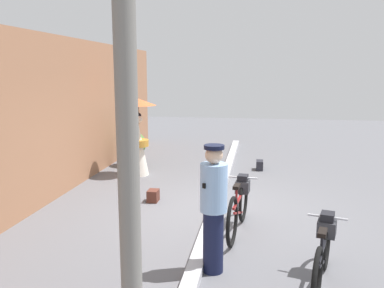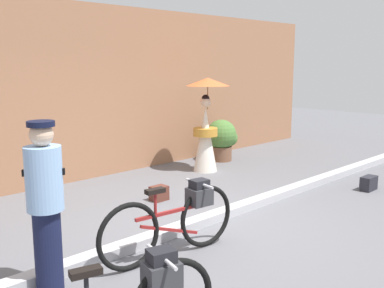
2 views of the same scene
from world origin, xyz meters
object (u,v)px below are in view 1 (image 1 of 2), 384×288
Objects in this scene: person_with_parasol at (139,136)px; backpack_spare at (153,195)px; bicycle_far_side at (239,204)px; potted_plant_by_door at (134,147)px; person_officer at (214,206)px; backpack_on_pavement at (260,165)px; utility_pole at (126,88)px; bicycle_near_officer at (323,251)px.

person_with_parasol reaches higher than backpack_spare.
backpack_spare is (-1.97, -0.88, -0.86)m from person_with_parasol.
bicycle_far_side is 2.13m from backpack_spare.
potted_plant_by_door reaches higher than backpack_spare.
potted_plant_by_door is (5.56, 2.78, -0.37)m from person_officer.
potted_plant_by_door is (0.97, 0.43, -0.47)m from person_with_parasol.
person_with_parasol reaches higher than backpack_on_pavement.
person_officer is at bearing -153.41° from potted_plant_by_door.
potted_plant_by_door reaches higher than bicycle_far_side.
utility_pole is (-3.15, 0.76, 1.96)m from bicycle_far_side.
bicycle_near_officer is 3.89m from backpack_spare.
backpack_spare is at bearing -156.06° from potted_plant_by_door.
bicycle_near_officer is 1.41m from person_officer.
backpack_spare is at bearing -156.05° from person_with_parasol.
backpack_on_pavement is at bearing -8.60° from utility_pole.
potted_plant_by_door is at bearing 36.18° from bicycle_far_side.
bicycle_near_officer is at bearing -172.70° from backpack_on_pavement.
potted_plant_by_door is (5.64, 4.11, 0.09)m from bicycle_near_officer.
person_officer reaches higher than potted_plant_by_door.
utility_pole is (-1.66, 1.83, 1.98)m from bicycle_near_officer.
utility_pole reaches higher than bicycle_near_officer.
bicycle_near_officer is 5.97m from person_with_parasol.
backpack_on_pavement is at bearing 7.30° from bicycle_near_officer.
potted_plant_by_door reaches higher than bicycle_near_officer.
person_with_parasol is at bearing 23.95° from backpack_spare.
backpack_on_pavement is (4.18, -0.35, -0.31)m from bicycle_far_side.
backpack_on_pavement is (0.02, -3.38, -0.38)m from potted_plant_by_door.
person_officer reaches higher than backpack_on_pavement.
person_with_parasol is at bearing 39.33° from bicycle_far_side.
person_with_parasol reaches higher than person_officer.
backpack_on_pavement is (5.66, 0.73, -0.29)m from bicycle_near_officer.
person_officer is 5.15m from person_with_parasol.
bicycle_far_side is at bearing -10.47° from person_officer.
person_officer is 6.22m from potted_plant_by_door.
backpack_spare is at bearing 12.53° from utility_pole.
person_officer reaches higher than bicycle_far_side.
bicycle_near_officer reaches higher than backpack_on_pavement.
potted_plant_by_door is (4.16, 3.04, 0.07)m from bicycle_far_side.
potted_plant_by_door is at bearing 23.94° from backpack_spare.
person_with_parasol is 1.17m from potted_plant_by_door.
utility_pole is at bearing 171.40° from backpack_on_pavement.
backpack_spare is at bearing 29.44° from person_officer.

